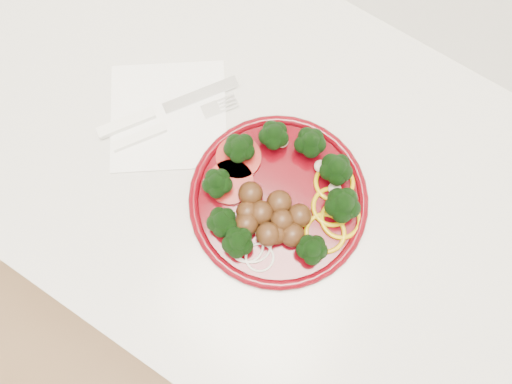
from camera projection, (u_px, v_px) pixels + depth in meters
The scene contains 5 objects.
counter at pixel (256, 226), 1.14m from camera, with size 2.40×0.60×0.90m.
plate at pixel (277, 198), 0.67m from camera, with size 0.25×0.25×0.06m.
napkin at pixel (169, 115), 0.72m from camera, with size 0.17×0.17×0.00m, color white.
knife at pixel (150, 114), 0.71m from camera, with size 0.13×0.19×0.01m.
fork at pixel (155, 131), 0.71m from camera, with size 0.12×0.17×0.01m.
Camera 1 is at (0.12, 1.52, 1.57)m, focal length 35.00 mm.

